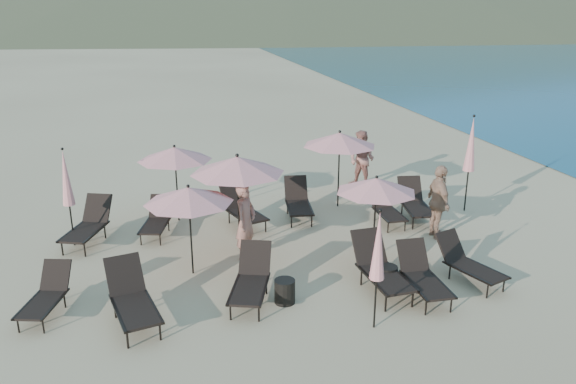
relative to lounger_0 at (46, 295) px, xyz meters
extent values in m
plane|color=#D6BA8C|center=(6.10, -0.45, -0.40)|extent=(800.00, 800.00, 0.00)
cube|color=black|center=(-0.06, -0.24, -0.09)|extent=(0.81, 1.18, 0.04)
cube|color=black|center=(0.12, 0.46, 0.18)|extent=(0.64, 0.53, 0.55)
cylinder|color=black|center=(-0.40, -0.61, -0.25)|extent=(0.03, 0.03, 0.30)
cylinder|color=black|center=(-0.17, 0.28, -0.25)|extent=(0.03, 0.03, 0.30)
cylinder|color=black|center=(0.05, -0.73, -0.25)|extent=(0.03, 0.03, 0.30)
cylinder|color=black|center=(0.28, 0.16, -0.25)|extent=(0.03, 0.03, 0.30)
cube|color=black|center=(-0.31, -0.13, -0.08)|extent=(0.34, 1.17, 0.04)
cube|color=black|center=(0.21, -0.27, -0.08)|extent=(0.34, 1.17, 0.04)
cube|color=black|center=(1.70, -0.94, -0.02)|extent=(0.98, 1.44, 0.05)
cube|color=black|center=(1.48, -0.09, 0.31)|extent=(0.78, 0.65, 0.68)
cylinder|color=black|center=(1.56, -1.54, -0.21)|extent=(0.04, 0.04, 0.37)
cylinder|color=black|center=(1.28, -0.45, -0.21)|extent=(0.04, 0.04, 0.37)
cylinder|color=black|center=(2.11, -1.40, -0.21)|extent=(0.04, 0.04, 0.37)
cylinder|color=black|center=(1.83, -0.31, -0.21)|extent=(0.04, 0.04, 0.37)
cube|color=black|center=(1.37, -0.97, 0.00)|extent=(0.41, 1.44, 0.04)
cube|color=black|center=(2.00, -0.81, 0.00)|extent=(0.41, 1.44, 0.04)
cube|color=black|center=(3.82, -0.59, -0.04)|extent=(0.99, 1.38, 0.05)
cube|color=black|center=(4.07, 0.21, 0.27)|extent=(0.76, 0.65, 0.64)
cylinder|color=black|center=(3.40, -1.00, -0.22)|extent=(0.04, 0.04, 0.35)
cylinder|color=black|center=(3.73, 0.02, -0.22)|extent=(0.04, 0.04, 0.35)
cylinder|color=black|center=(3.91, -1.16, -0.22)|extent=(0.04, 0.04, 0.35)
cylinder|color=black|center=(4.24, -0.15, -0.22)|extent=(0.04, 0.04, 0.35)
cube|color=black|center=(3.54, -0.44, -0.02)|extent=(0.47, 1.34, 0.04)
cube|color=black|center=(4.13, -0.63, -0.02)|extent=(0.47, 1.34, 0.04)
cube|color=black|center=(6.61, -0.75, -0.01)|extent=(0.80, 1.39, 0.06)
cube|color=black|center=(6.54, 0.15, 0.32)|extent=(0.73, 0.56, 0.69)
cylinder|color=black|center=(6.37, -1.33, -0.21)|extent=(0.04, 0.04, 0.38)
cylinder|color=black|center=(6.28, -0.18, -0.21)|extent=(0.04, 0.04, 0.38)
cylinder|color=black|center=(6.95, -1.28, -0.21)|extent=(0.04, 0.04, 0.38)
cylinder|color=black|center=(6.86, -0.14, -0.21)|extent=(0.04, 0.04, 0.38)
cube|color=black|center=(6.28, -0.72, 0.00)|extent=(0.17, 1.50, 0.04)
cube|color=black|center=(6.94, -0.67, 0.00)|extent=(0.17, 1.50, 0.04)
cube|color=black|center=(7.34, -1.12, -0.05)|extent=(0.64, 1.21, 0.05)
cube|color=black|center=(7.35, -0.32, 0.25)|extent=(0.63, 0.46, 0.62)
cylinder|color=black|center=(7.07, -1.62, -0.23)|extent=(0.04, 0.04, 0.34)
cylinder|color=black|center=(7.09, -0.59, -0.23)|extent=(0.04, 0.04, 0.34)
cylinder|color=black|center=(7.59, -1.63, -0.23)|extent=(0.04, 0.04, 0.34)
cylinder|color=black|center=(7.61, -0.60, -0.23)|extent=(0.04, 0.04, 0.34)
cube|color=black|center=(7.04, -1.07, -0.04)|extent=(0.06, 1.35, 0.04)
cube|color=black|center=(7.64, -1.08, -0.04)|extent=(0.06, 1.35, 0.04)
cube|color=black|center=(8.65, -0.73, -0.06)|extent=(0.96, 1.30, 0.05)
cube|color=black|center=(8.39, 0.01, 0.23)|extent=(0.72, 0.62, 0.60)
cylinder|color=black|center=(8.58, -1.27, -0.23)|extent=(0.03, 0.03, 0.33)
cylinder|color=black|center=(8.24, -0.33, -0.23)|extent=(0.03, 0.03, 0.33)
cylinder|color=black|center=(9.05, -1.10, -0.23)|extent=(0.03, 0.03, 0.33)
cylinder|color=black|center=(8.72, -0.16, -0.23)|extent=(0.03, 0.03, 0.33)
cube|color=black|center=(8.36, -0.78, -0.05)|extent=(0.48, 1.25, 0.04)
cube|color=black|center=(8.91, -0.59, -0.05)|extent=(0.48, 1.25, 0.04)
cube|color=black|center=(0.29, 3.16, -0.02)|extent=(1.06, 1.45, 0.05)
cube|color=black|center=(0.58, 3.99, 0.30)|extent=(0.80, 0.69, 0.67)
cylinder|color=black|center=(-0.16, 2.75, -0.21)|extent=(0.04, 0.04, 0.37)
cylinder|color=black|center=(0.21, 3.80, -0.21)|extent=(0.04, 0.04, 0.37)
cylinder|color=black|center=(0.38, 2.56, -0.21)|extent=(0.04, 0.04, 0.37)
cylinder|color=black|center=(0.74, 3.61, -0.21)|extent=(0.04, 0.04, 0.37)
cube|color=black|center=(0.00, 3.32, -0.01)|extent=(0.52, 1.39, 0.04)
cube|color=black|center=(0.61, 3.11, -0.01)|extent=(0.52, 1.39, 0.04)
cube|color=black|center=(1.99, 3.37, -0.07)|extent=(0.81, 1.21, 0.05)
cube|color=black|center=(2.16, 4.09, 0.20)|extent=(0.66, 0.54, 0.57)
cylinder|color=black|center=(1.65, 2.97, -0.24)|extent=(0.03, 0.03, 0.31)
cylinder|color=black|center=(1.87, 3.90, -0.24)|extent=(0.03, 0.03, 0.31)
cylinder|color=black|center=(2.11, 2.86, -0.24)|extent=(0.03, 0.03, 0.31)
cylinder|color=black|center=(2.33, 3.79, -0.24)|extent=(0.03, 0.03, 0.31)
cube|color=black|center=(1.73, 3.47, -0.06)|extent=(0.32, 1.22, 0.04)
cube|color=black|center=(2.27, 3.35, -0.06)|extent=(0.32, 1.22, 0.04)
cube|color=black|center=(4.39, 3.55, -0.03)|extent=(1.02, 1.39, 0.05)
cube|color=black|center=(4.12, 4.34, 0.27)|extent=(0.76, 0.66, 0.64)
cylinder|color=black|center=(4.31, 2.97, -0.22)|extent=(0.04, 0.04, 0.35)
cylinder|color=black|center=(3.96, 3.98, -0.22)|extent=(0.04, 0.04, 0.35)
cylinder|color=black|center=(4.82, 3.15, -0.22)|extent=(0.04, 0.04, 0.35)
cylinder|color=black|center=(4.47, 4.16, -0.22)|extent=(0.04, 0.04, 0.35)
cube|color=black|center=(4.08, 3.50, -0.02)|extent=(0.50, 1.34, 0.04)
cube|color=black|center=(4.67, 3.70, -0.02)|extent=(0.50, 1.34, 0.04)
cube|color=black|center=(5.87, 3.80, -0.03)|extent=(0.79, 1.32, 0.05)
cube|color=black|center=(5.97, 4.63, 0.28)|extent=(0.70, 0.55, 0.65)
cylinder|color=black|center=(5.55, 3.31, -0.22)|extent=(0.04, 0.04, 0.36)
cylinder|color=black|center=(5.67, 4.38, -0.22)|extent=(0.04, 0.04, 0.36)
cylinder|color=black|center=(6.09, 3.25, -0.22)|extent=(0.04, 0.04, 0.36)
cylinder|color=black|center=(6.21, 4.32, -0.22)|extent=(0.04, 0.04, 0.36)
cube|color=black|center=(5.57, 3.88, -0.02)|extent=(0.20, 1.41, 0.04)
cube|color=black|center=(6.19, 3.81, -0.02)|extent=(0.20, 1.41, 0.04)
cube|color=black|center=(8.17, 2.88, -0.08)|extent=(0.57, 1.10, 0.05)
cube|color=black|center=(8.17, 3.61, 0.19)|extent=(0.57, 0.42, 0.56)
cylinder|color=black|center=(7.93, 2.42, -0.24)|extent=(0.03, 0.03, 0.31)
cylinder|color=black|center=(7.93, 3.36, -0.24)|extent=(0.03, 0.03, 0.31)
cylinder|color=black|center=(8.40, 2.42, -0.24)|extent=(0.03, 0.03, 0.31)
cylinder|color=black|center=(8.41, 3.36, -0.24)|extent=(0.03, 0.03, 0.31)
cube|color=black|center=(7.89, 2.92, -0.07)|extent=(0.04, 1.23, 0.04)
cube|color=black|center=(8.44, 2.92, -0.07)|extent=(0.04, 1.23, 0.04)
cube|color=white|center=(8.17, 3.75, 0.41)|extent=(0.49, 0.26, 0.34)
cube|color=black|center=(9.01, 2.99, -0.03)|extent=(0.83, 1.36, 0.05)
cube|color=black|center=(9.13, 3.84, 0.29)|extent=(0.72, 0.57, 0.66)
cylinder|color=black|center=(8.66, 2.50, -0.22)|extent=(0.04, 0.04, 0.36)
cylinder|color=black|center=(8.82, 3.58, -0.22)|extent=(0.04, 0.04, 0.36)
cylinder|color=black|center=(9.21, 2.42, -0.22)|extent=(0.04, 0.04, 0.36)
cylinder|color=black|center=(9.36, 3.50, -0.22)|extent=(0.04, 0.04, 0.36)
cube|color=black|center=(8.70, 3.08, -0.02)|extent=(0.25, 1.43, 0.04)
cube|color=black|center=(9.33, 2.99, -0.02)|extent=(0.25, 1.43, 0.04)
cylinder|color=black|center=(2.82, 1.14, 0.56)|extent=(0.04, 0.04, 1.92)
cone|color=pink|center=(2.82, 1.14, 1.43)|extent=(1.92, 1.92, 0.35)
sphere|color=black|center=(2.82, 1.14, 1.63)|extent=(0.07, 0.07, 0.07)
cylinder|color=black|center=(4.01, 2.25, 0.72)|extent=(0.05, 0.05, 2.23)
cone|color=pink|center=(4.01, 2.25, 1.72)|extent=(2.23, 2.23, 0.40)
sphere|color=black|center=(4.01, 2.25, 1.96)|extent=(0.08, 0.08, 0.08)
cylinder|color=black|center=(7.03, 1.12, 0.53)|extent=(0.04, 0.04, 1.86)
cone|color=pink|center=(7.03, 1.12, 1.37)|extent=(1.86, 1.86, 0.34)
sphere|color=black|center=(7.03, 1.12, 1.57)|extent=(0.07, 0.07, 0.07)
cylinder|color=black|center=(2.62, 4.52, 0.60)|extent=(0.04, 0.04, 1.99)
cone|color=pink|center=(2.62, 4.52, 1.50)|extent=(1.99, 1.99, 0.36)
sphere|color=black|center=(2.62, 4.52, 1.71)|extent=(0.08, 0.08, 0.08)
cylinder|color=black|center=(7.26, 4.69, 0.67)|extent=(0.04, 0.04, 2.13)
cone|color=pink|center=(7.26, 4.69, 1.63)|extent=(2.13, 2.13, 0.39)
sphere|color=black|center=(7.26, 4.69, 1.85)|extent=(0.08, 0.08, 0.08)
cylinder|color=black|center=(5.95, -1.81, 0.10)|extent=(0.04, 0.04, 1.00)
cone|color=pink|center=(5.95, -1.81, 1.24)|extent=(0.27, 0.27, 1.27)
sphere|color=black|center=(5.95, -1.81, 1.90)|extent=(0.06, 0.06, 0.06)
cylinder|color=black|center=(10.75, 3.55, 0.20)|extent=(0.04, 0.04, 1.20)
cone|color=pink|center=(10.75, 3.55, 1.57)|extent=(0.33, 0.33, 1.53)
sphere|color=black|center=(10.75, 3.55, 2.37)|extent=(0.08, 0.08, 0.08)
cylinder|color=black|center=(0.03, 3.33, 0.14)|extent=(0.04, 0.04, 1.07)
cone|color=pink|center=(0.03, 3.33, 1.35)|extent=(0.29, 0.29, 1.36)
sphere|color=black|center=(0.03, 3.33, 2.06)|extent=(0.07, 0.07, 0.07)
cylinder|color=black|center=(4.54, -0.56, -0.15)|extent=(0.42, 0.42, 0.49)
cylinder|color=black|center=(6.79, -0.37, -0.17)|extent=(0.41, 0.41, 0.46)
imported|color=#AB6C5D|center=(4.10, 1.71, 0.51)|extent=(0.74, 0.79, 1.81)
imported|color=#AF695A|center=(8.57, 6.36, 0.53)|extent=(1.12, 1.15, 1.86)
imported|color=tan|center=(9.02, 1.89, 0.56)|extent=(0.53, 1.14, 1.91)
camera|label=1|loc=(2.48, -10.31, 5.21)|focal=35.00mm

